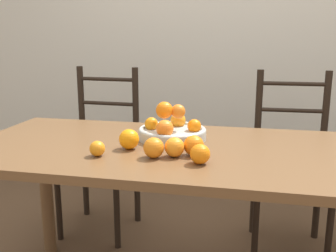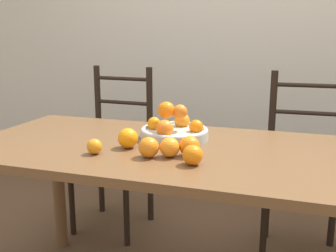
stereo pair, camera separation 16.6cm
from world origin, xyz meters
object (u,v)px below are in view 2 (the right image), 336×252
orange_loose_1 (170,147)px  orange_loose_3 (191,146)px  fruit_bowl (174,130)px  orange_loose_0 (94,147)px  orange_loose_5 (128,138)px  chair_right (304,172)px  chair_left (115,153)px  orange_loose_2 (193,155)px  orange_loose_4 (149,147)px

orange_loose_1 → orange_loose_3: orange_loose_3 is taller
fruit_bowl → orange_loose_0: bearing=-126.0°
orange_loose_1 → orange_loose_3: (0.07, 0.03, 0.00)m
orange_loose_3 → orange_loose_5: size_ratio=0.96×
orange_loose_5 → chair_right: bearing=46.8°
orange_loose_0 → fruit_bowl: bearing=54.0°
orange_loose_5 → chair_left: (-0.44, 0.76, -0.33)m
orange_loose_1 → orange_loose_2: size_ratio=1.04×
orange_loose_0 → chair_left: (-0.35, 0.88, -0.32)m
fruit_bowl → chair_right: chair_right is taller
fruit_bowl → chair_left: (-0.58, 0.57, -0.33)m
orange_loose_4 → chair_left: size_ratio=0.08×
orange_loose_3 → orange_loose_4: size_ratio=1.01×
orange_loose_2 → chair_left: bearing=129.9°
orange_loose_3 → chair_right: (0.44, 0.79, -0.33)m
orange_loose_3 → chair_right: size_ratio=0.08×
orange_loose_0 → orange_loose_3: (0.36, 0.09, 0.01)m
fruit_bowl → orange_loose_0: (-0.23, -0.31, -0.01)m
orange_loose_3 → chair_left: (-0.71, 0.79, -0.33)m
orange_loose_5 → chair_right: size_ratio=0.08×
orange_loose_1 → fruit_bowl: bearing=103.6°
fruit_bowl → orange_loose_5: (-0.14, -0.20, -0.00)m
chair_left → chair_right: bearing=2.7°
fruit_bowl → orange_loose_5: 0.24m
chair_left → orange_loose_0: bearing=-65.8°
fruit_bowl → orange_loose_1: bearing=-76.4°
chair_right → orange_loose_5: bearing=-134.7°
fruit_bowl → chair_left: size_ratio=0.29×
fruit_bowl → orange_loose_3: fruit_bowl is taller
fruit_bowl → orange_loose_3: bearing=-58.8°
orange_loose_0 → orange_loose_3: size_ratio=0.76×
fruit_bowl → orange_loose_1: size_ratio=3.98×
orange_loose_2 → orange_loose_4: size_ratio=0.93×
fruit_bowl → orange_loose_2: (0.17, -0.32, -0.01)m
orange_loose_0 → orange_loose_1: orange_loose_1 is taller
orange_loose_0 → chair_right: (0.81, 0.88, -0.32)m
chair_left → orange_loose_2: bearing=-47.4°
orange_loose_3 → orange_loose_0: bearing=-166.4°
chair_right → orange_loose_0: bearing=-134.0°
orange_loose_0 → orange_loose_2: 0.40m
orange_loose_1 → chair_right: 1.03m
fruit_bowl → chair_right: size_ratio=0.29×
orange_loose_4 → orange_loose_0: bearing=-173.2°
orange_loose_2 → orange_loose_1: bearing=149.2°
orange_loose_0 → chair_left: 1.00m
orange_loose_4 → chair_right: bearing=55.4°
orange_loose_4 → chair_left: (-0.56, 0.86, -0.33)m
orange_loose_3 → chair_left: 1.12m
orange_loose_5 → chair_left: chair_left is taller
orange_loose_5 → orange_loose_3: bearing=-6.2°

